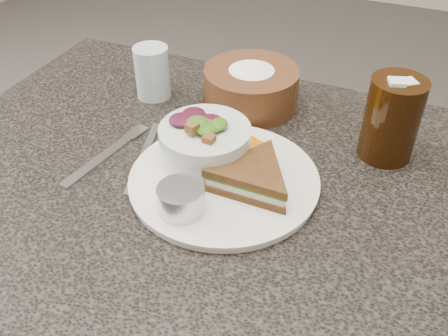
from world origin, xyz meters
TOP-DOWN VIEW (x-y plane):
  - dining_table at (0.00, 0.00)m, footprint 1.00×0.70m
  - dinner_plate at (0.00, -0.01)m, footprint 0.28×0.28m
  - sandwich at (0.05, -0.02)m, footprint 0.15×0.15m
  - salad_bowl at (-0.04, 0.02)m, footprint 0.16×0.16m
  - dressing_ramekin at (-0.02, -0.10)m, footprint 0.09×0.09m
  - orange_wedge at (0.02, 0.07)m, footprint 0.09×0.09m
  - fork at (-0.20, -0.03)m, footprint 0.04×0.17m
  - knife at (-0.14, -0.00)m, footprint 0.06×0.19m
  - bread_basket at (-0.04, 0.22)m, footprint 0.21×0.21m
  - cola_glass at (0.22, 0.16)m, footprint 0.11×0.11m
  - water_glass at (-0.22, 0.18)m, footprint 0.07×0.07m

SIDE VIEW (x-z plane):
  - dining_table at x=0.00m, z-range 0.00..0.75m
  - knife at x=-0.14m, z-range 0.75..0.75m
  - fork at x=-0.20m, z-range 0.75..0.75m
  - dinner_plate at x=0.00m, z-range 0.75..0.76m
  - orange_wedge at x=0.02m, z-range 0.76..0.79m
  - dressing_ramekin at x=-0.02m, z-range 0.76..0.80m
  - sandwich at x=0.05m, z-range 0.76..0.80m
  - bread_basket at x=-0.04m, z-range 0.75..0.85m
  - water_glass at x=-0.22m, z-range 0.75..0.85m
  - salad_bowl at x=-0.04m, z-range 0.76..0.84m
  - cola_glass at x=0.22m, z-range 0.75..0.90m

